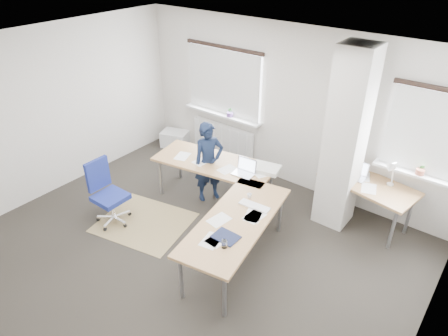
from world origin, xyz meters
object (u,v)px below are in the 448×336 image
Objects in this scene: person at (209,162)px; desk_main at (227,190)px; task_chair at (110,205)px; desk_side at (368,186)px.

desk_main is at bearing -92.59° from person.
task_chair is 1.71m from person.
person reaches higher than task_chair.
desk_side reaches higher than desk_main.
task_chair is at bearing -179.75° from person.
person is at bearing -147.93° from desk_side.
desk_side reaches higher than task_chair.
desk_main is 2.70× the size of task_chair.
person is at bearing 60.31° from task_chair.
person is (-2.34, -0.95, 0.01)m from desk_side.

